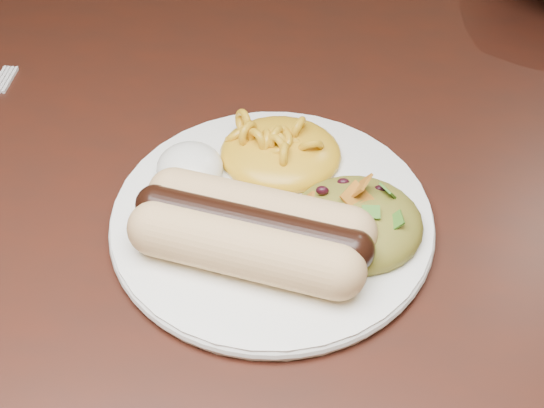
# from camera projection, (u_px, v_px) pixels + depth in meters

# --- Properties ---
(table) EXTENTS (1.60, 0.90, 0.75)m
(table) POSITION_uv_depth(u_px,v_px,m) (211.00, 149.00, 0.73)
(table) COLOR #36140C
(table) RESTS_ON floor
(plate) EXTENTS (0.28, 0.28, 0.01)m
(plate) POSITION_uv_depth(u_px,v_px,m) (272.00, 219.00, 0.54)
(plate) COLOR white
(plate) RESTS_ON table
(hotdog) EXTENTS (0.14, 0.09, 0.04)m
(hotdog) POSITION_uv_depth(u_px,v_px,m) (252.00, 230.00, 0.49)
(hotdog) COLOR #FBBF84
(hotdog) RESTS_ON plate
(mac_and_cheese) EXTENTS (0.11, 0.11, 0.03)m
(mac_and_cheese) POSITION_uv_depth(u_px,v_px,m) (281.00, 140.00, 0.56)
(mac_and_cheese) COLOR yellow
(mac_and_cheese) RESTS_ON plate
(sour_cream) EXTENTS (0.06, 0.06, 0.03)m
(sour_cream) POSITION_uv_depth(u_px,v_px,m) (189.00, 161.00, 0.55)
(sour_cream) COLOR white
(sour_cream) RESTS_ON plate
(taco_salad) EXTENTS (0.09, 0.09, 0.04)m
(taco_salad) POSITION_uv_depth(u_px,v_px,m) (357.00, 214.00, 0.51)
(taco_salad) COLOR #A76322
(taco_salad) RESTS_ON plate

